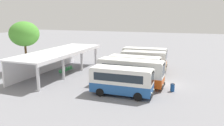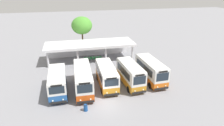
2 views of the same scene
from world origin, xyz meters
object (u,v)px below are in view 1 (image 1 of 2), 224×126
Objects in this scene: waiting_chair_end_by_column at (60,72)px; waiting_chair_second_from_end at (63,71)px; city_bus_second_in_row at (131,72)px; waiting_chair_middle_seat at (65,70)px; waiting_chair_fourth_seat at (67,69)px; city_bus_middle_cream at (134,66)px; city_bus_fourth_amber at (144,61)px; city_bus_nearest_orange at (122,80)px; waiting_chair_far_end_seat at (72,68)px; city_bus_fifth_blue at (145,57)px; waiting_chair_fifth_seat at (69,69)px; litter_bin_apron at (172,88)px.

waiting_chair_end_by_column and waiting_chair_second_from_end have the same top height.
city_bus_second_in_row is 11.13m from waiting_chair_middle_seat.
city_bus_middle_cream is at bearing -87.88° from waiting_chair_fourth_seat.
city_bus_fourth_amber reaches higher than waiting_chair_second_from_end.
city_bus_middle_cream is at bearing 3.75° from city_bus_nearest_orange.
waiting_chair_far_end_seat is (2.36, -0.10, 0.00)m from waiting_chair_second_from_end.
waiting_chair_second_from_end is 1.00× the size of waiting_chair_far_end_seat.
city_bus_fourth_amber is at bearing -0.44° from city_bus_nearest_orange.
city_bus_middle_cream is (3.45, 0.46, -0.10)m from city_bus_second_in_row.
city_bus_middle_cream is at bearing -94.48° from waiting_chair_far_end_seat.
city_bus_fifth_blue is 8.45× the size of waiting_chair_fifth_seat.
city_bus_middle_cream is 10.30m from waiting_chair_far_end_seat.
city_bus_middle_cream reaches higher than waiting_chair_fifth_seat.
waiting_chair_fourth_seat is 1.00× the size of waiting_chair_fifth_seat.
city_bus_fifth_blue is 12.62m from waiting_chair_fourth_seat.
city_bus_fourth_amber is 11.78m from waiting_chair_middle_seat.
city_bus_fourth_amber is 3.49m from city_bus_fifth_blue.
city_bus_middle_cream is 10.43m from waiting_chair_middle_seat.
city_bus_nearest_orange reaches higher than waiting_chair_fifth_seat.
city_bus_nearest_orange reaches higher than waiting_chair_far_end_seat.
city_bus_nearest_orange is at bearing -123.59° from waiting_chair_fifth_seat.
waiting_chair_fifth_seat is (3.66, 10.70, -1.30)m from city_bus_second_in_row.
city_bus_nearest_orange is 10.34m from city_bus_fourth_amber.
waiting_chair_end_by_column is at bearing 83.11° from city_bus_second_in_row.
waiting_chair_middle_seat is (-4.42, 10.84, -1.29)m from city_bus_fourth_amber.
city_bus_nearest_orange is at bearing 179.56° from city_bus_fourth_amber.
litter_bin_apron is at bearing -101.79° from waiting_chair_fourth_seat.
city_bus_middle_cream reaches higher than city_bus_nearest_orange.
waiting_chair_fifth_seat is (1.18, -0.07, 0.00)m from waiting_chair_middle_seat.
city_bus_fifth_blue is (3.45, 0.57, 0.01)m from city_bus_fourth_amber.
waiting_chair_far_end_seat is (1.77, -0.12, 0.00)m from waiting_chair_middle_seat.
city_bus_middle_cream is 8.26× the size of waiting_chair_far_end_seat.
waiting_chair_middle_seat is at bearing 176.53° from waiting_chair_fifth_seat.
waiting_chair_middle_seat is (1.18, 0.01, 0.00)m from waiting_chair_end_by_column.
waiting_chair_middle_seat and waiting_chair_far_end_seat have the same top height.
waiting_chair_far_end_seat is (-2.65, 10.72, -1.29)m from city_bus_fourth_amber.
waiting_chair_second_from_end is at bearing 63.59° from city_bus_nearest_orange.
city_bus_fifth_blue is at bearing -52.57° from waiting_chair_middle_seat.
waiting_chair_second_from_end and waiting_chair_far_end_seat have the same top height.
waiting_chair_fourth_seat is (-7.27, 10.23, -1.30)m from city_bus_fifth_blue.
city_bus_middle_cream is at bearing -179.68° from city_bus_fifth_blue.
city_bus_second_in_row reaches higher than waiting_chair_far_end_seat.
city_bus_nearest_orange is 7.88× the size of waiting_chair_end_by_column.
waiting_chair_end_by_column is 1.00× the size of waiting_chair_fifth_seat.
waiting_chair_end_by_column is at bearing -179.76° from waiting_chair_middle_seat.
waiting_chair_end_by_column is 0.59m from waiting_chair_second_from_end.
city_bus_fifth_blue is (6.89, 0.04, 0.10)m from city_bus_middle_cream.
litter_bin_apron is at bearing -57.32° from city_bus_nearest_orange.
city_bus_fifth_blue is at bearing -54.59° from waiting_chair_fourth_seat.
city_bus_nearest_orange is at bearing -118.83° from waiting_chair_middle_seat.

